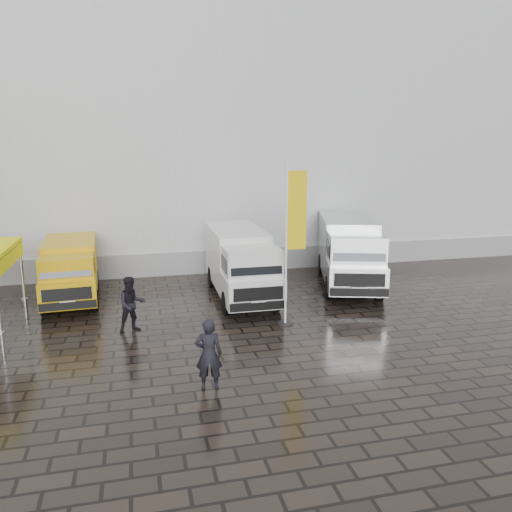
{
  "coord_description": "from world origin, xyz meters",
  "views": [
    {
      "loc": [
        -4.85,
        -13.37,
        5.54
      ],
      "look_at": [
        -1.06,
        2.2,
        1.97
      ],
      "focal_mm": 35.0,
      "sensor_mm": 36.0,
      "label": 1
    }
  ],
  "objects_px": {
    "flagpole": "(292,237)",
    "person_tent": "(132,304)",
    "van_yellow": "(71,272)",
    "van_white": "(241,265)",
    "van_silver": "(349,253)",
    "wheelie_bin": "(372,255)",
    "person_front": "(209,354)"
  },
  "relations": [
    {
      "from": "wheelie_bin",
      "to": "flagpole",
      "type": "bearing_deg",
      "value": -114.98
    },
    {
      "from": "van_silver",
      "to": "person_tent",
      "type": "distance_m",
      "value": 9.08
    },
    {
      "from": "wheelie_bin",
      "to": "person_front",
      "type": "distance_m",
      "value": 13.63
    },
    {
      "from": "flagpole",
      "to": "wheelie_bin",
      "type": "bearing_deg",
      "value": 46.78
    },
    {
      "from": "person_front",
      "to": "person_tent",
      "type": "xyz_separation_m",
      "value": [
        -1.72,
        4.22,
        -0.0
      ]
    },
    {
      "from": "van_silver",
      "to": "wheelie_bin",
      "type": "distance_m",
      "value": 3.66
    },
    {
      "from": "van_yellow",
      "to": "van_silver",
      "type": "distance_m",
      "value": 10.62
    },
    {
      "from": "flagpole",
      "to": "person_tent",
      "type": "xyz_separation_m",
      "value": [
        -4.88,
        0.5,
        -1.94
      ]
    },
    {
      "from": "person_tent",
      "to": "flagpole",
      "type": "bearing_deg",
      "value": -20.92
    },
    {
      "from": "flagpole",
      "to": "person_tent",
      "type": "bearing_deg",
      "value": 174.14
    },
    {
      "from": "flagpole",
      "to": "person_tent",
      "type": "relative_size",
      "value": 2.94
    },
    {
      "from": "flagpole",
      "to": "person_front",
      "type": "distance_m",
      "value": 5.25
    },
    {
      "from": "van_yellow",
      "to": "flagpole",
      "type": "xyz_separation_m",
      "value": [
        7.01,
        -4.17,
        1.73
      ]
    },
    {
      "from": "van_white",
      "to": "person_front",
      "type": "height_order",
      "value": "van_white"
    },
    {
      "from": "van_yellow",
      "to": "person_tent",
      "type": "xyz_separation_m",
      "value": [
        2.13,
        -3.67,
        -0.22
      ]
    },
    {
      "from": "van_yellow",
      "to": "person_tent",
      "type": "bearing_deg",
      "value": -63.18
    },
    {
      "from": "van_white",
      "to": "van_silver",
      "type": "bearing_deg",
      "value": 8.34
    },
    {
      "from": "flagpole",
      "to": "wheelie_bin",
      "type": "xyz_separation_m",
      "value": [
        6.0,
        6.38,
        -2.25
      ]
    },
    {
      "from": "person_front",
      "to": "person_tent",
      "type": "distance_m",
      "value": 4.55
    },
    {
      "from": "person_front",
      "to": "van_yellow",
      "type": "bearing_deg",
      "value": -54.55
    },
    {
      "from": "van_yellow",
      "to": "van_white",
      "type": "relative_size",
      "value": 0.82
    },
    {
      "from": "van_silver",
      "to": "person_tent",
      "type": "bearing_deg",
      "value": -142.19
    },
    {
      "from": "van_silver",
      "to": "flagpole",
      "type": "height_order",
      "value": "flagpole"
    },
    {
      "from": "van_yellow",
      "to": "van_silver",
      "type": "bearing_deg",
      "value": -5.7
    },
    {
      "from": "van_white",
      "to": "person_front",
      "type": "distance_m",
      "value": 7.19
    },
    {
      "from": "van_silver",
      "to": "person_tent",
      "type": "xyz_separation_m",
      "value": [
        -8.48,
        -3.23,
        -0.47
      ]
    },
    {
      "from": "van_yellow",
      "to": "flagpole",
      "type": "height_order",
      "value": "flagpole"
    },
    {
      "from": "person_front",
      "to": "person_tent",
      "type": "bearing_deg",
      "value": -58.36
    },
    {
      "from": "van_yellow",
      "to": "van_white",
      "type": "height_order",
      "value": "van_white"
    },
    {
      "from": "van_yellow",
      "to": "person_tent",
      "type": "height_order",
      "value": "van_yellow"
    },
    {
      "from": "van_white",
      "to": "person_tent",
      "type": "xyz_separation_m",
      "value": [
        -3.92,
        -2.62,
        -0.37
      ]
    },
    {
      "from": "van_silver",
      "to": "wheelie_bin",
      "type": "height_order",
      "value": "van_silver"
    }
  ]
}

